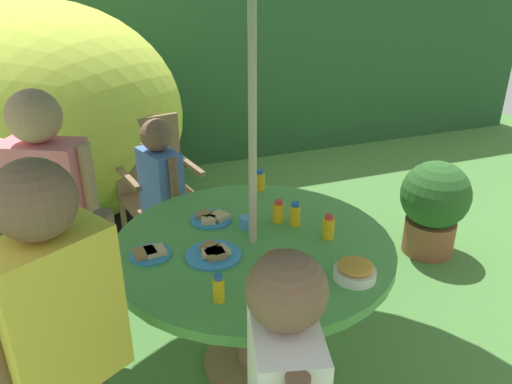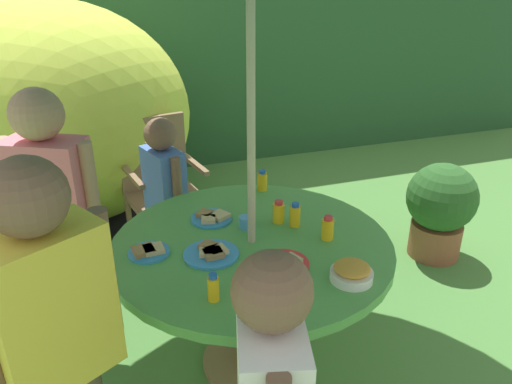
{
  "view_description": "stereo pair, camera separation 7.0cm",
  "coord_description": "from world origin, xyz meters",
  "px_view_note": "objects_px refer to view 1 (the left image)",
  "views": [
    {
      "loc": [
        -0.68,
        -1.82,
        1.87
      ],
      "look_at": [
        0.07,
        0.15,
        0.9
      ],
      "focal_mm": 34.29,
      "sensor_mm": 36.0,
      "label": 1
    },
    {
      "loc": [
        -0.61,
        -1.85,
        1.87
      ],
      "look_at": [
        0.07,
        0.15,
        0.9
      ],
      "focal_mm": 34.29,
      "sensor_mm": 36.0,
      "label": 2
    }
  ],
  "objects_px": {
    "juice_bottle_mid_left": "(260,181)",
    "juice_bottle_front_edge": "(295,215)",
    "plate_near_left": "(211,218)",
    "juice_bottle_far_left": "(328,227)",
    "juice_bottle_center_front": "(219,289)",
    "plate_center_back": "(150,253)",
    "dome_tent": "(47,120)",
    "potted_plant": "(434,204)",
    "plate_far_right": "(214,253)",
    "child_in_blue_shirt": "(161,185)",
    "cup_near": "(246,222)",
    "child_in_pink_shirt": "(50,197)",
    "garden_table": "(253,266)",
    "snack_bowl": "(355,270)",
    "child_in_yellow_shirt": "(58,313)",
    "wooden_chair": "(155,183)",
    "plate_mid_right": "(286,262)",
    "juice_bottle_near_right": "(278,212)"
  },
  "relations": [
    {
      "from": "plate_far_right",
      "to": "child_in_blue_shirt",
      "type": "bearing_deg",
      "value": 93.93
    },
    {
      "from": "plate_near_left",
      "to": "plate_center_back",
      "type": "bearing_deg",
      "value": -146.99
    },
    {
      "from": "child_in_yellow_shirt",
      "to": "plate_far_right",
      "type": "distance_m",
      "value": 0.76
    },
    {
      "from": "plate_near_left",
      "to": "potted_plant",
      "type": "bearing_deg",
      "value": 10.72
    },
    {
      "from": "garden_table",
      "to": "child_in_pink_shirt",
      "type": "height_order",
      "value": "child_in_pink_shirt"
    },
    {
      "from": "juice_bottle_near_right",
      "to": "juice_bottle_center_front",
      "type": "xyz_separation_m",
      "value": [
        -0.46,
        -0.5,
        0.0
      ]
    },
    {
      "from": "juice_bottle_mid_left",
      "to": "garden_table",
      "type": "bearing_deg",
      "value": -114.44
    },
    {
      "from": "wooden_chair",
      "to": "plate_far_right",
      "type": "relative_size",
      "value": 3.99
    },
    {
      "from": "juice_bottle_far_left",
      "to": "juice_bottle_front_edge",
      "type": "bearing_deg",
      "value": 118.73
    },
    {
      "from": "child_in_pink_shirt",
      "to": "plate_far_right",
      "type": "relative_size",
      "value": 5.75
    },
    {
      "from": "wooden_chair",
      "to": "dome_tent",
      "type": "height_order",
      "value": "dome_tent"
    },
    {
      "from": "potted_plant",
      "to": "plate_near_left",
      "type": "relative_size",
      "value": 3.33
    },
    {
      "from": "cup_near",
      "to": "child_in_pink_shirt",
      "type": "bearing_deg",
      "value": 159.78
    },
    {
      "from": "potted_plant",
      "to": "juice_bottle_front_edge",
      "type": "height_order",
      "value": "juice_bottle_front_edge"
    },
    {
      "from": "plate_mid_right",
      "to": "potted_plant",
      "type": "bearing_deg",
      "value": 28.58
    },
    {
      "from": "snack_bowl",
      "to": "plate_far_right",
      "type": "height_order",
      "value": "snack_bowl"
    },
    {
      "from": "child_in_blue_shirt",
      "to": "plate_far_right",
      "type": "relative_size",
      "value": 4.54
    },
    {
      "from": "plate_center_back",
      "to": "dome_tent",
      "type": "bearing_deg",
      "value": 101.82
    },
    {
      "from": "child_in_pink_shirt",
      "to": "child_in_yellow_shirt",
      "type": "height_order",
      "value": "child_in_yellow_shirt"
    },
    {
      "from": "potted_plant",
      "to": "plate_far_right",
      "type": "bearing_deg",
      "value": -160.07
    },
    {
      "from": "juice_bottle_near_right",
      "to": "cup_near",
      "type": "relative_size",
      "value": 1.68
    },
    {
      "from": "plate_mid_right",
      "to": "juice_bottle_near_right",
      "type": "distance_m",
      "value": 0.39
    },
    {
      "from": "child_in_yellow_shirt",
      "to": "cup_near",
      "type": "xyz_separation_m",
      "value": [
        0.83,
        0.6,
        -0.14
      ]
    },
    {
      "from": "child_in_yellow_shirt",
      "to": "plate_center_back",
      "type": "xyz_separation_m",
      "value": [
        0.36,
        0.51,
        -0.16
      ]
    },
    {
      "from": "plate_center_back",
      "to": "plate_mid_right",
      "type": "distance_m",
      "value": 0.59
    },
    {
      "from": "juice_bottle_front_edge",
      "to": "child_in_pink_shirt",
      "type": "bearing_deg",
      "value": 161.08
    },
    {
      "from": "juice_bottle_front_edge",
      "to": "cup_near",
      "type": "xyz_separation_m",
      "value": [
        -0.23,
        0.06,
        -0.03
      ]
    },
    {
      "from": "snack_bowl",
      "to": "juice_bottle_far_left",
      "type": "height_order",
      "value": "juice_bottle_far_left"
    },
    {
      "from": "plate_far_right",
      "to": "juice_bottle_center_front",
      "type": "bearing_deg",
      "value": -102.66
    },
    {
      "from": "child_in_yellow_shirt",
      "to": "juice_bottle_near_right",
      "type": "xyz_separation_m",
      "value": [
        1.01,
        0.61,
        -0.12
      ]
    },
    {
      "from": "potted_plant",
      "to": "juice_bottle_near_right",
      "type": "xyz_separation_m",
      "value": [
        -1.38,
        -0.45,
        0.4
      ]
    },
    {
      "from": "potted_plant",
      "to": "juice_bottle_near_right",
      "type": "distance_m",
      "value": 1.5
    },
    {
      "from": "potted_plant",
      "to": "plate_center_back",
      "type": "bearing_deg",
      "value": -165.06
    },
    {
      "from": "garden_table",
      "to": "juice_bottle_front_edge",
      "type": "distance_m",
      "value": 0.32
    },
    {
      "from": "wooden_chair",
      "to": "plate_far_right",
      "type": "distance_m",
      "value": 1.32
    },
    {
      "from": "juice_bottle_mid_left",
      "to": "juice_bottle_front_edge",
      "type": "height_order",
      "value": "juice_bottle_front_edge"
    },
    {
      "from": "snack_bowl",
      "to": "juice_bottle_center_front",
      "type": "bearing_deg",
      "value": 174.57
    },
    {
      "from": "plate_mid_right",
      "to": "juice_bottle_front_edge",
      "type": "height_order",
      "value": "juice_bottle_front_edge"
    },
    {
      "from": "juice_bottle_mid_left",
      "to": "juice_bottle_front_edge",
      "type": "relative_size",
      "value": 0.98
    },
    {
      "from": "garden_table",
      "to": "juice_bottle_mid_left",
      "type": "relative_size",
      "value": 10.87
    },
    {
      "from": "juice_bottle_mid_left",
      "to": "juice_bottle_front_edge",
      "type": "bearing_deg",
      "value": -89.0
    },
    {
      "from": "wooden_chair",
      "to": "juice_bottle_far_left",
      "type": "bearing_deg",
      "value": -77.57
    },
    {
      "from": "child_in_yellow_shirt",
      "to": "juice_bottle_center_front",
      "type": "distance_m",
      "value": 0.57
    },
    {
      "from": "wooden_chair",
      "to": "plate_center_back",
      "type": "height_order",
      "value": "wooden_chair"
    },
    {
      "from": "child_in_blue_shirt",
      "to": "juice_bottle_mid_left",
      "type": "height_order",
      "value": "child_in_blue_shirt"
    },
    {
      "from": "wooden_chair",
      "to": "potted_plant",
      "type": "height_order",
      "value": "wooden_chair"
    },
    {
      "from": "garden_table",
      "to": "plate_center_back",
      "type": "relative_size",
      "value": 7.1
    },
    {
      "from": "plate_near_left",
      "to": "juice_bottle_far_left",
      "type": "distance_m",
      "value": 0.58
    },
    {
      "from": "potted_plant",
      "to": "child_in_pink_shirt",
      "type": "bearing_deg",
      "value": -176.8
    },
    {
      "from": "juice_bottle_center_front",
      "to": "plate_center_back",
      "type": "bearing_deg",
      "value": 114.64
    }
  ]
}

